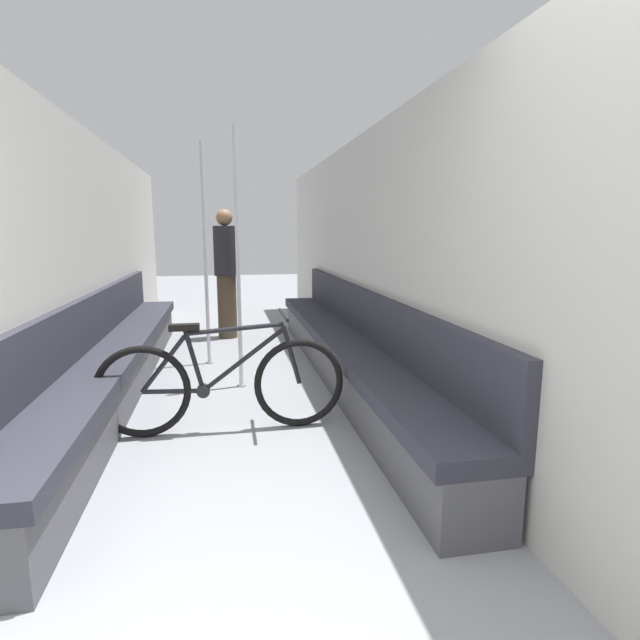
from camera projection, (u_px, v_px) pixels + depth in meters
name	position (u px, v px, depth m)	size (l,w,h in m)	color
wall_left	(68.00, 263.00, 3.91)	(0.10, 9.46, 2.28)	beige
wall_right	(380.00, 260.00, 4.38)	(0.10, 9.46, 2.28)	beige
bench_seat_row_left	(114.00, 362.00, 4.27)	(0.46, 5.20, 0.86)	#4C4C51
bench_seat_row_right	(346.00, 351.00, 4.65)	(0.46, 5.20, 0.86)	#4C4C51
bicycle	(222.00, 384.00, 3.46)	(1.71, 0.46, 0.83)	black
grab_pole_near	(238.00, 264.00, 4.34)	(0.08, 0.08, 2.26)	gray
grab_pole_far	(205.00, 259.00, 5.13)	(0.08, 0.08, 2.26)	gray
passenger_standing	(226.00, 272.00, 6.47)	(0.30, 0.30, 1.66)	#473828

